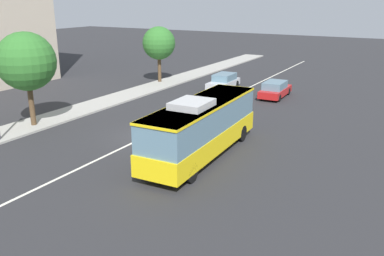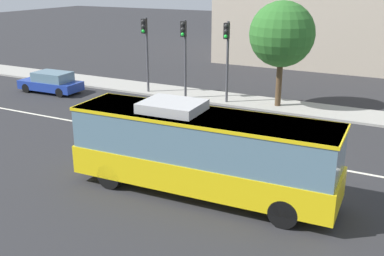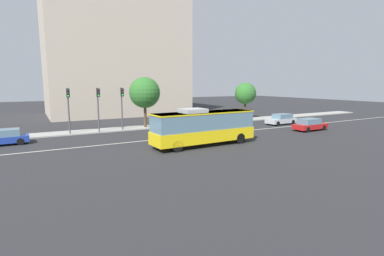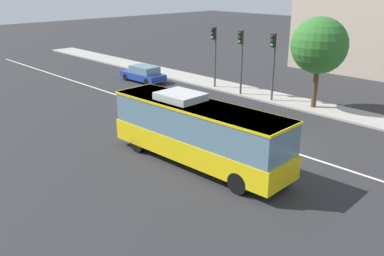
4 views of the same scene
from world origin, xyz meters
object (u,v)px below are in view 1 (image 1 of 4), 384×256
transit_bus (202,125)px  street_tree_kerbside_left (26,62)px  street_tree_kerbside_centre (159,43)px  sedan_silver (224,81)px  sedan_red (275,89)px

transit_bus → street_tree_kerbside_left: (-0.97, 12.74, 2.70)m
transit_bus → street_tree_kerbside_centre: (16.18, 13.81, 2.30)m
sedan_silver → transit_bus: bearing=19.5°
street_tree_kerbside_centre → street_tree_kerbside_left: bearing=-176.4°
sedan_red → street_tree_kerbside_centre: street_tree_kerbside_centre is taller
sedan_silver → street_tree_kerbside_left: street_tree_kerbside_left is taller
transit_bus → street_tree_kerbside_centre: 21.40m
sedan_red → street_tree_kerbside_left: size_ratio=0.70×
sedan_silver → street_tree_kerbside_centre: 7.92m
sedan_red → street_tree_kerbside_centre: bearing=86.6°
sedan_red → transit_bus: bearing=-177.8°
transit_bus → sedan_red: transit_bus is taller
sedan_red → street_tree_kerbside_centre: (0.36, 12.73, 3.38)m
transit_bus → sedan_red: size_ratio=2.22×
transit_bus → sedan_silver: transit_bus is taller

